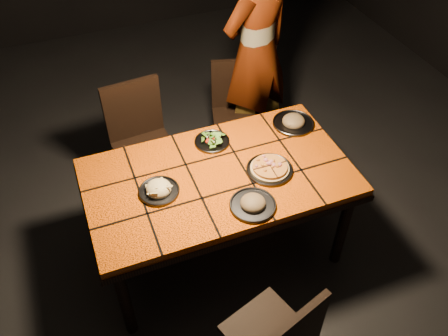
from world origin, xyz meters
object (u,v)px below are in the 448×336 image
object	(u,v)px
dining_table	(219,183)
plate_pasta	(159,190)
diner	(256,52)
plate_pizza	(270,169)
chair_far_left	(140,135)
chair_far_right	(237,106)

from	to	relation	value
dining_table	plate_pasta	xyz separation A→B (m)	(-0.38, -0.01, 0.10)
diner	plate_pizza	distance (m)	1.15
plate_pizza	plate_pasta	distance (m)	0.68
chair_far_left	plate_pizza	size ratio (longest dim) A/B	3.27
diner	plate_pizza	size ratio (longest dim) A/B	6.31
chair_far_left	plate_pizza	bearing A→B (deg)	-59.78
plate_pasta	chair_far_left	bearing A→B (deg)	85.71
chair_far_left	plate_pasta	bearing A→B (deg)	-99.17
plate_pizza	diner	bearing A→B (deg)	70.26
chair_far_right	diner	world-z (taller)	diner
chair_far_left	chair_far_right	world-z (taller)	chair_far_left
diner	plate_pasta	bearing A→B (deg)	22.67
plate_pizza	dining_table	bearing A→B (deg)	164.08
dining_table	diner	xyz separation A→B (m)	(0.69, 0.99, 0.23)
dining_table	diner	distance (m)	1.23
chair_far_right	plate_pizza	xyz separation A→B (m)	(-0.20, -1.00, 0.28)
dining_table	chair_far_left	distance (m)	0.86
plate_pizza	chair_far_left	bearing A→B (deg)	125.10
dining_table	plate_pasta	world-z (taller)	plate_pasta
plate_pasta	chair_far_right	bearing A→B (deg)	46.77
chair_far_right	plate_pasta	distance (m)	1.31
chair_far_left	plate_pasta	xyz separation A→B (m)	(-0.06, -0.80, 0.24)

